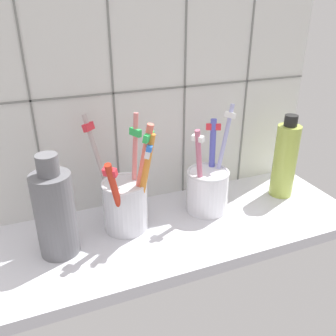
{
  "coord_description": "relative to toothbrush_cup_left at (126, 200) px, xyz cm",
  "views": [
    {
      "loc": [
        -19.74,
        -46.06,
        36.74
      ],
      "look_at": [
        0.0,
        2.92,
        11.6
      ],
      "focal_mm": 38.24,
      "sensor_mm": 36.0,
      "label": 1
    }
  ],
  "objects": [
    {
      "name": "toothbrush_cup_left",
      "position": [
        0.0,
        0.0,
        0.0
      ],
      "size": [
        9.55,
        11.23,
        19.17
      ],
      "color": "silver",
      "rests_on": "counter_slab"
    },
    {
      "name": "toothbrush_cup_right",
      "position": [
        14.97,
        0.24,
        -0.78
      ],
      "size": [
        9.39,
        7.49,
        18.67
      ],
      "color": "white",
      "rests_on": "counter_slab"
    },
    {
      "name": "counter_slab",
      "position": [
        7.37,
        -2.75,
        -6.25
      ],
      "size": [
        64.0,
        22.0,
        2.0
      ],
      "primitive_type": "cube",
      "color": "silver",
      "rests_on": "ground"
    },
    {
      "name": "ceramic_vase",
      "position": [
        -11.13,
        -2.2,
        1.68
      ],
      "size": [
        5.79,
        5.79,
        15.9
      ],
      "color": "slate",
      "rests_on": "counter_slab"
    },
    {
      "name": "tile_wall_back",
      "position": [
        7.37,
        9.25,
        15.25
      ],
      "size": [
        64.0,
        2.2,
        45.0
      ],
      "color": "silver",
      "rests_on": "ground"
    },
    {
      "name": "soap_bottle",
      "position": [
        30.92,
        -0.22,
        2.07
      ],
      "size": [
        4.32,
        4.32,
        15.97
      ],
      "color": "#A9BE4D",
      "rests_on": "counter_slab"
    }
  ]
}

